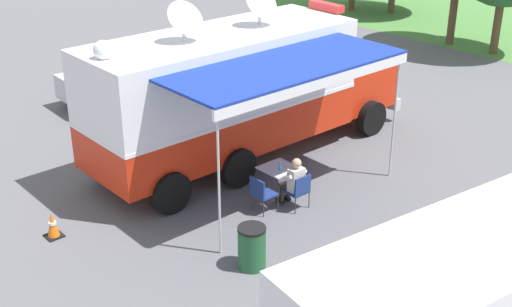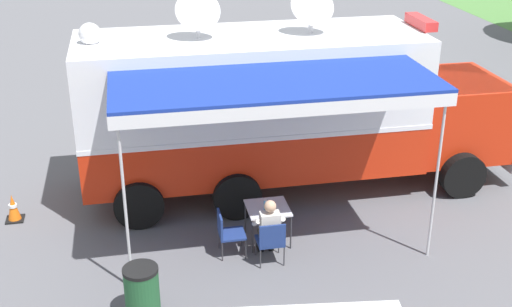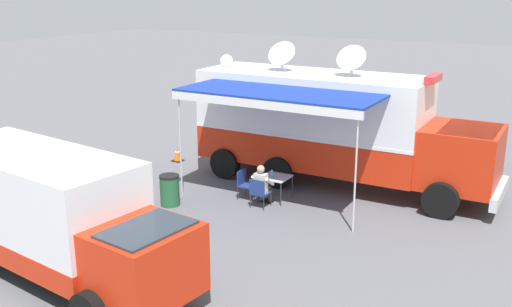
{
  "view_description": "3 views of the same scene",
  "coord_description": "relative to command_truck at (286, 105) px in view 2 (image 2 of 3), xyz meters",
  "views": [
    {
      "loc": [
        12.76,
        -9.99,
        7.74
      ],
      "look_at": [
        1.75,
        -0.39,
        1.0
      ],
      "focal_mm": 47.52,
      "sensor_mm": 36.0,
      "label": 1
    },
    {
      "loc": [
        13.07,
        -2.5,
        6.79
      ],
      "look_at": [
        1.07,
        -0.11,
        1.33
      ],
      "focal_mm": 46.31,
      "sensor_mm": 36.0,
      "label": 2
    },
    {
      "loc": [
        16.77,
        7.38,
        6.17
      ],
      "look_at": [
        2.27,
        -0.78,
        1.34
      ],
      "focal_mm": 41.02,
      "sensor_mm": 36.0,
      "label": 3
    }
  ],
  "objects": [
    {
      "name": "ground_plane",
      "position": [
        -0.04,
        -0.75,
        -1.95
      ],
      "size": [
        100.0,
        100.0,
        0.0
      ],
      "primitive_type": "plane",
      "color": "#5B5B60"
    },
    {
      "name": "folding_chair_at_table",
      "position": [
        3.03,
        -0.98,
        -1.43
      ],
      "size": [
        0.48,
        0.48,
        0.87
      ],
      "color": "navy",
      "rests_on": "ground"
    },
    {
      "name": "command_truck",
      "position": [
        0.0,
        0.0,
        0.0
      ],
      "size": [
        4.87,
        9.5,
        4.53
      ],
      "color": "red",
      "rests_on": "ground"
    },
    {
      "name": "traffic_cone",
      "position": [
        0.43,
        -5.8,
        -1.67
      ],
      "size": [
        0.36,
        0.36,
        0.58
      ],
      "color": "black",
      "rests_on": "ground"
    },
    {
      "name": "folding_table",
      "position": [
        2.23,
        -0.86,
        -1.27
      ],
      "size": [
        0.8,
        0.8,
        0.73
      ],
      "color": "silver",
      "rests_on": "ground"
    },
    {
      "name": "car_behind_truck",
      "position": [
        -5.88,
        -0.13,
        -1.07
      ],
      "size": [
        2.13,
        4.26,
        1.76
      ],
      "color": "#B2B5BA",
      "rests_on": "ground"
    },
    {
      "name": "seated_responder",
      "position": [
        2.84,
        -0.98,
        -1.3
      ],
      "size": [
        0.66,
        0.55,
        1.25
      ],
      "color": "silver",
      "rests_on": "ground"
    },
    {
      "name": "folding_chair_beside_table",
      "position": [
        2.56,
        -1.71,
        -1.43
      ],
      "size": [
        0.48,
        0.48,
        0.87
      ],
      "color": "navy",
      "rests_on": "ground"
    },
    {
      "name": "trash_bin",
      "position": [
        4.11,
        -3.33,
        -1.49
      ],
      "size": [
        0.57,
        0.57,
        0.91
      ],
      "color": "#235B33",
      "rests_on": "ground"
    },
    {
      "name": "lot_stripe",
      "position": [
        -3.59,
        -0.68,
        -1.94
      ],
      "size": [
        0.14,
        4.8,
        0.01
      ],
      "primitive_type": "cube",
      "rotation": [
        0.0,
        0.0,
        -0.0
      ],
      "color": "silver",
      "rests_on": "ground"
    },
    {
      "name": "water_bottle",
      "position": [
        2.34,
        -0.93,
        -1.11
      ],
      "size": [
        0.07,
        0.07,
        0.22
      ],
      "color": "#4C99D8",
      "rests_on": "folding_table"
    }
  ]
}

